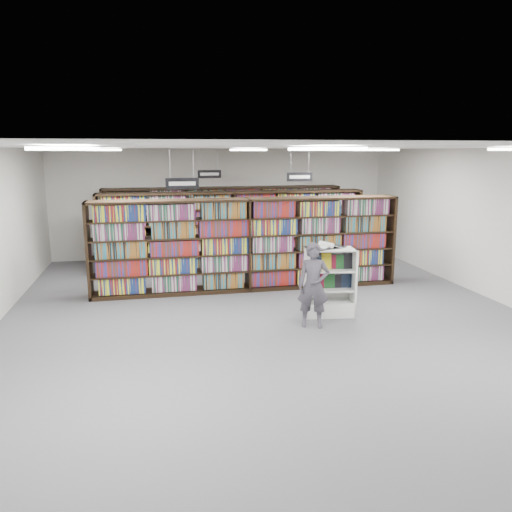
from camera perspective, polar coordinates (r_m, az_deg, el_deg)
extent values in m
plane|color=#59595E|center=(9.71, 1.34, -6.93)|extent=(12.00, 12.00, 0.00)
cube|color=silver|center=(9.19, 1.44, 12.31)|extent=(10.00, 12.00, 0.10)
cube|color=silver|center=(15.17, -3.83, 6.07)|extent=(10.00, 0.10, 3.20)
cube|color=silver|center=(3.93, 22.27, -12.01)|extent=(10.00, 0.10, 3.20)
cube|color=silver|center=(11.53, 26.41, 3.01)|extent=(0.10, 12.00, 3.20)
cube|color=black|center=(11.34, -0.94, 1.31)|extent=(7.00, 0.60, 2.10)
cube|color=maroon|center=(11.34, -0.94, 1.31)|extent=(6.88, 0.42, 1.98)
cube|color=black|center=(13.28, -2.58, 2.86)|extent=(7.00, 0.60, 2.10)
cube|color=maroon|center=(13.28, -2.58, 2.86)|extent=(6.88, 0.42, 1.98)
cube|color=black|center=(14.94, -3.64, 3.86)|extent=(7.00, 0.60, 2.10)
cube|color=maroon|center=(14.94, -3.64, 3.86)|extent=(6.88, 0.42, 1.98)
cylinder|color=#B2B2B7|center=(9.95, -9.83, 10.44)|extent=(0.01, 0.01, 0.58)
cylinder|color=#B2B2B7|center=(9.98, -7.17, 10.53)|extent=(0.01, 0.01, 0.58)
cube|color=black|center=(9.98, -8.43, 8.19)|extent=(0.65, 0.02, 0.22)
cube|color=white|center=(9.97, -8.42, 8.19)|extent=(0.52, 0.00, 0.08)
cylinder|color=#B2B2B7|center=(12.41, 4.02, 10.84)|extent=(0.01, 0.01, 0.58)
cylinder|color=#B2B2B7|center=(12.55, 6.05, 10.82)|extent=(0.01, 0.01, 0.58)
cube|color=black|center=(12.49, 5.01, 9.00)|extent=(0.65, 0.02, 0.22)
cube|color=white|center=(12.48, 5.02, 8.99)|extent=(0.52, 0.00, 0.08)
cylinder|color=#B2B2B7|center=(14.01, -6.32, 10.92)|extent=(0.01, 0.01, 0.58)
cylinder|color=#B2B2B7|center=(14.07, -4.44, 10.96)|extent=(0.01, 0.01, 0.58)
cube|color=black|center=(14.05, -5.34, 9.31)|extent=(0.65, 0.02, 0.22)
cube|color=white|center=(14.04, -5.34, 9.31)|extent=(0.52, 0.00, 0.08)
cube|color=white|center=(6.01, -20.83, 11.39)|extent=(0.60, 1.20, 0.04)
cube|color=white|center=(6.31, 7.84, 12.03)|extent=(0.60, 1.20, 0.04)
cube|color=white|center=(10.98, -16.87, 11.54)|extent=(0.60, 1.20, 0.04)
cube|color=white|center=(11.14, -0.98, 12.04)|extent=(0.60, 1.20, 0.04)
cube|color=white|center=(12.08, 13.45, 11.71)|extent=(0.60, 1.20, 0.04)
cube|color=white|center=(9.86, 8.35, -5.89)|extent=(1.00, 0.60, 0.28)
cube|color=white|center=(9.63, 5.80, -3.03)|extent=(0.10, 0.48, 1.33)
cube|color=white|center=(9.82, 11.03, -2.89)|extent=(0.10, 0.48, 1.33)
cube|color=white|center=(9.92, 8.16, -2.63)|extent=(0.94, 0.16, 1.33)
cube|color=white|center=(9.57, 8.56, 0.80)|extent=(1.00, 0.60, 0.03)
cube|color=white|center=(9.75, 8.42, -3.77)|extent=(0.92, 0.55, 0.02)
cube|color=white|center=(9.66, 8.48, -1.60)|extent=(0.92, 0.55, 0.02)
cube|color=black|center=(9.60, 6.38, -0.68)|extent=(0.20, 0.09, 0.29)
cube|color=#152037|center=(9.62, 7.21, -0.66)|extent=(0.20, 0.09, 0.29)
cube|color=gold|center=(9.65, 8.04, -0.65)|extent=(0.20, 0.09, 0.29)
cube|color=maroon|center=(9.68, 8.86, -0.63)|extent=(0.20, 0.09, 0.29)
cube|color=#17511F|center=(9.72, 9.67, -0.62)|extent=(0.20, 0.09, 0.29)
cube|color=black|center=(9.75, 10.48, -0.60)|extent=(0.20, 0.09, 0.29)
cube|color=gold|center=(9.69, 6.45, -2.92)|extent=(0.21, 0.08, 0.27)
cube|color=maroon|center=(9.73, 7.42, -2.89)|extent=(0.21, 0.08, 0.27)
cube|color=#17511F|center=(9.76, 8.38, -2.87)|extent=(0.21, 0.08, 0.27)
cube|color=black|center=(9.80, 9.33, -2.84)|extent=(0.21, 0.08, 0.27)
cube|color=#152037|center=(9.84, 10.28, -2.82)|extent=(0.21, 0.08, 0.27)
cube|color=black|center=(9.62, 8.14, 1.01)|extent=(0.75, 0.61, 0.02)
cube|color=white|center=(9.57, 7.26, 1.04)|extent=(0.40, 0.44, 0.06)
cube|color=white|center=(9.67, 9.02, 1.11)|extent=(0.40, 0.43, 0.08)
cylinder|color=white|center=(9.61, 8.04, 1.32)|extent=(0.22, 0.35, 0.10)
imported|color=#48444E|center=(9.02, 6.58, -3.36)|extent=(0.65, 0.53, 1.55)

